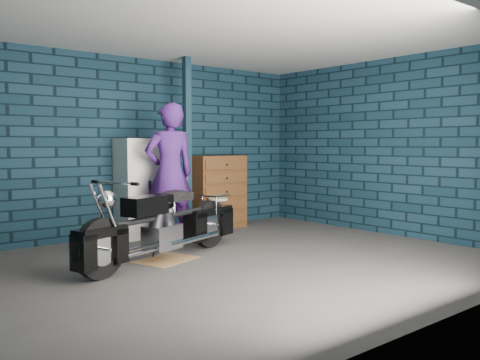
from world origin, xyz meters
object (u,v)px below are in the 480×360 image
object	(u,v)px
tool_chest	(218,192)
motorcycle	(165,219)
person	(170,173)
locker	(142,188)
shop_stool	(218,216)

from	to	relation	value
tool_chest	motorcycle	bearing A→B (deg)	-141.34
motorcycle	person	distance (m)	1.25
motorcycle	locker	distance (m)	1.64
tool_chest	shop_stool	size ratio (longest dim) A/B	2.17
person	shop_stool	distance (m)	1.19
person	locker	size ratio (longest dim) A/B	1.33
tool_chest	person	bearing A→B (deg)	-155.38
motorcycle	person	xyz separation A→B (m)	(0.64, 0.95, 0.48)
person	tool_chest	size ratio (longest dim) A/B	1.64
locker	tool_chest	distance (m)	1.41
locker	person	bearing A→B (deg)	-77.93
motorcycle	tool_chest	xyz separation A→B (m)	(1.92, 1.54, 0.10)
tool_chest	shop_stool	world-z (taller)	tool_chest
shop_stool	locker	bearing A→B (deg)	157.30
person	locker	distance (m)	0.65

